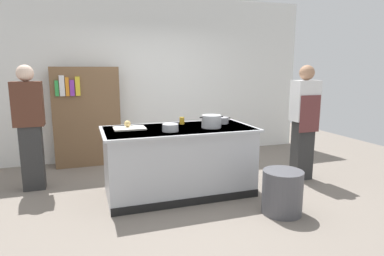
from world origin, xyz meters
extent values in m
plane|color=slate|center=(0.00, 0.00, 0.00)|extent=(10.00, 10.00, 0.00)
cube|color=white|center=(0.00, 2.10, 1.50)|extent=(6.40, 0.12, 3.00)
cube|color=#B7BABF|center=(0.00, 0.00, 0.45)|extent=(1.90, 0.90, 0.90)
cube|color=#B7BABF|center=(0.00, 0.00, 0.89)|extent=(1.98, 0.98, 0.03)
cube|color=black|center=(0.00, -0.46, 0.05)|extent=(1.90, 0.01, 0.10)
cube|color=silver|center=(-0.63, 0.13, 0.91)|extent=(0.40, 0.28, 0.02)
sphere|color=tan|center=(-0.64, 0.18, 0.96)|extent=(0.08, 0.08, 0.08)
cylinder|color=#B7BABF|center=(0.41, -0.12, 0.98)|extent=(0.26, 0.26, 0.17)
cube|color=black|center=(0.27, -0.12, 1.04)|extent=(0.04, 0.02, 0.01)
cube|color=black|center=(0.56, -0.12, 1.04)|extent=(0.04, 0.02, 0.01)
cylinder|color=#99999E|center=(0.68, 0.13, 0.95)|extent=(0.18, 0.18, 0.09)
cube|color=black|center=(0.57, 0.13, 0.98)|extent=(0.04, 0.02, 0.01)
cube|color=black|center=(0.78, 0.13, 0.98)|extent=(0.04, 0.02, 0.01)
cylinder|color=#B7BABF|center=(-0.17, -0.20, 0.95)|extent=(0.20, 0.20, 0.09)
cylinder|color=yellow|center=(0.12, 0.27, 0.95)|extent=(0.07, 0.07, 0.10)
cylinder|color=#4C4C51|center=(0.96, -0.98, 0.26)|extent=(0.46, 0.46, 0.51)
cube|color=#2F2F2F|center=(1.94, -0.03, 0.45)|extent=(0.28, 0.20, 0.90)
cube|color=silver|center=(1.94, -0.03, 1.20)|extent=(0.38, 0.24, 0.60)
sphere|color=#A87A5B|center=(1.94, -0.03, 1.61)|extent=(0.22, 0.22, 0.22)
cube|color=brown|center=(1.94, -0.15, 1.02)|extent=(0.34, 0.02, 0.54)
cube|color=#2E2E2E|center=(-1.88, 0.80, 0.45)|extent=(0.28, 0.20, 0.90)
cube|color=#512D20|center=(-1.88, 0.80, 1.20)|extent=(0.38, 0.24, 0.60)
sphere|color=beige|center=(-1.88, 0.80, 1.61)|extent=(0.22, 0.22, 0.22)
cube|color=brown|center=(-1.12, 1.80, 0.85)|extent=(1.10, 0.28, 1.70)
cube|color=green|center=(-1.56, 1.64, 1.36)|extent=(0.06, 0.03, 0.25)
cube|color=white|center=(-1.48, 1.64, 1.40)|extent=(0.08, 0.03, 0.33)
cube|color=orange|center=(-1.40, 1.64, 1.38)|extent=(0.05, 0.03, 0.30)
cube|color=purple|center=(-1.33, 1.64, 1.36)|extent=(0.07, 0.03, 0.26)
cube|color=yellow|center=(-1.24, 1.64, 1.39)|extent=(0.07, 0.03, 0.31)
camera|label=1|loc=(-1.18, -4.01, 1.66)|focal=30.25mm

